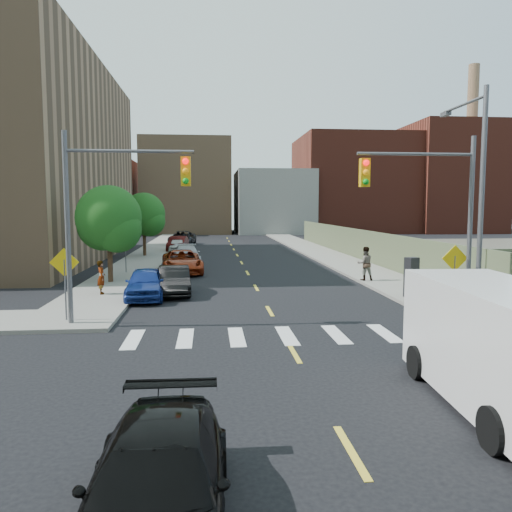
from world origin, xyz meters
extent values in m
plane|color=black|center=(0.00, 0.00, 0.00)|extent=(160.00, 160.00, 0.00)
cube|color=gray|center=(-7.75, 41.50, 0.07)|extent=(3.50, 73.00, 0.15)
cube|color=gray|center=(7.75, 41.50, 0.07)|extent=(3.50, 73.00, 0.15)
cube|color=#595E41|center=(9.60, 28.00, 1.25)|extent=(0.12, 44.00, 2.50)
cube|color=#592319|center=(-22.00, 70.00, 6.00)|extent=(14.00, 18.00, 12.00)
cube|color=#8C6B4C|center=(-6.00, 72.00, 7.50)|extent=(14.00, 16.00, 15.00)
cube|color=gray|center=(8.00, 70.00, 5.00)|extent=(12.00, 16.00, 10.00)
cube|color=#592319|center=(22.00, 72.00, 8.00)|extent=(18.00, 18.00, 16.00)
cube|color=#592319|center=(38.00, 70.00, 9.00)|extent=(14.00, 16.00, 18.00)
cylinder|color=#8C6B4C|center=(42.00, 70.00, 14.00)|extent=(1.80, 1.80, 28.00)
cylinder|color=#59595E|center=(-7.50, 6.00, 3.50)|extent=(0.18, 0.18, 7.00)
cylinder|color=#59595E|center=(-5.25, 6.00, 6.30)|extent=(4.50, 0.12, 0.12)
cube|color=#E5A50C|center=(-3.30, 6.00, 5.60)|extent=(0.35, 0.30, 1.05)
cylinder|color=#59595E|center=(7.50, 6.00, 3.50)|extent=(0.18, 0.18, 7.00)
cylinder|color=#59595E|center=(5.25, 6.00, 6.30)|extent=(4.50, 0.12, 0.12)
cube|color=#E5A50C|center=(3.30, 6.00, 5.60)|extent=(0.35, 0.30, 1.05)
cylinder|color=#59595E|center=(8.20, 6.50, 4.50)|extent=(0.20, 0.20, 9.00)
cylinder|color=#59595E|center=(8.20, 8.20, 8.60)|extent=(0.12, 3.50, 0.12)
cube|color=#59595E|center=(8.20, 9.80, 8.50)|extent=(0.25, 0.60, 0.18)
cylinder|color=#59595E|center=(-7.80, 6.50, 1.20)|extent=(0.06, 0.06, 2.40)
cube|color=yellow|center=(-7.80, 6.50, 2.30)|extent=(1.06, 0.04, 1.06)
cylinder|color=#59595E|center=(7.20, 6.50, 1.20)|extent=(0.06, 0.06, 2.40)
cube|color=yellow|center=(7.20, 6.50, 2.30)|extent=(1.06, 0.04, 1.06)
cylinder|color=#59595E|center=(-7.80, 20.00, 1.20)|extent=(0.06, 0.06, 2.40)
cube|color=yellow|center=(-7.80, 20.00, 2.30)|extent=(1.06, 0.04, 1.06)
cylinder|color=#332114|center=(-8.00, 16.00, 1.32)|extent=(0.28, 0.28, 2.64)
sphere|color=#1A4C15|center=(-8.00, 16.00, 3.72)|extent=(3.60, 3.60, 3.60)
sphere|color=#1A4C15|center=(-7.50, 15.70, 3.12)|extent=(2.64, 2.64, 2.64)
sphere|color=#1A4C15|center=(-8.40, 16.40, 3.30)|extent=(2.88, 2.88, 2.88)
cylinder|color=#332114|center=(-8.00, 31.00, 1.32)|extent=(0.28, 0.28, 2.64)
sphere|color=#1A4C15|center=(-8.00, 31.00, 3.72)|extent=(3.60, 3.60, 3.60)
sphere|color=#1A4C15|center=(-7.50, 30.70, 3.12)|extent=(2.64, 2.64, 2.64)
sphere|color=#1A4C15|center=(-8.40, 31.40, 3.30)|extent=(2.88, 2.88, 2.88)
imported|color=navy|center=(-5.50, 11.34, 0.73)|extent=(1.93, 4.36, 1.46)
imported|color=black|center=(-4.23, 12.45, 0.69)|extent=(1.85, 4.32, 1.39)
imported|color=maroon|center=(-4.26, 20.35, 0.75)|extent=(3.04, 5.66, 1.51)
imported|color=#9FA1A7|center=(-4.20, 25.15, 0.72)|extent=(2.40, 5.12, 1.45)
imported|color=silver|center=(-5.50, 35.17, 0.65)|extent=(1.58, 3.82, 1.30)
imported|color=#400E0C|center=(-5.50, 36.34, 0.73)|extent=(2.00, 4.58, 1.46)
imported|color=black|center=(-5.50, 44.12, 0.79)|extent=(3.14, 5.91, 1.58)
imported|color=black|center=(-3.20, -5.95, 0.68)|extent=(1.97, 4.72, 1.36)
cube|color=white|center=(3.73, -2.39, 1.42)|extent=(2.61, 6.01, 2.49)
cube|color=black|center=(3.87, -0.13, 1.75)|extent=(2.17, 1.48, 1.02)
cylinder|color=black|center=(2.77, -0.40, 0.40)|extent=(0.37, 0.88, 0.86)
cylinder|color=black|center=(4.92, -0.53, 0.40)|extent=(0.37, 0.88, 0.86)
cylinder|color=black|center=(2.54, -4.24, 0.40)|extent=(0.37, 0.88, 0.86)
cube|color=navy|center=(6.30, 6.00, 0.68)|extent=(0.60, 0.49, 1.05)
cylinder|color=navy|center=(6.30, 6.00, 1.23)|extent=(0.57, 0.32, 0.54)
cube|color=black|center=(6.85, 9.84, 1.07)|extent=(0.68, 0.62, 1.85)
imported|color=gray|center=(-7.65, 11.99, 0.96)|extent=(0.51, 0.66, 1.62)
imported|color=gray|center=(6.34, 15.17, 1.11)|extent=(0.93, 0.73, 1.92)
camera|label=1|loc=(-2.49, -12.29, 4.35)|focal=35.00mm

